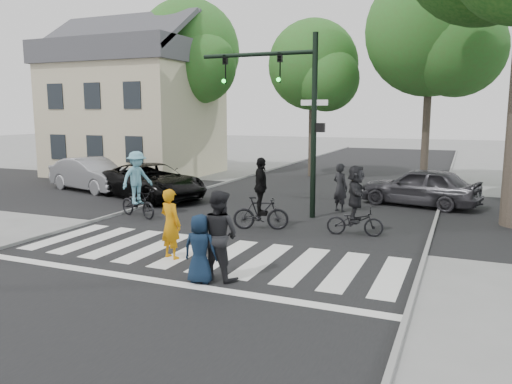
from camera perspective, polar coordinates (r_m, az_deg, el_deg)
ground at (r=11.76m, az=-8.03°, el=-8.27°), size 120.00×120.00×0.00m
road_stem at (r=16.10m, az=1.12°, el=-3.41°), size 10.00×70.00×0.01m
road_cross at (r=18.86m, az=4.50°, el=-1.58°), size 70.00×10.00×0.01m
curb_left at (r=18.52m, az=-13.55°, el=-1.86°), size 0.10×70.00×0.10m
curb_right at (r=15.02m, az=19.38°, el=-4.67°), size 0.10×70.00×0.10m
crosswalk at (r=12.30m, az=-6.44°, el=-7.41°), size 10.00×3.85×0.01m
traffic_signal at (r=16.72m, az=3.86°, el=10.48°), size 4.45×0.29×6.00m
bg_tree_0 at (r=32.32m, az=-14.88°, el=13.51°), size 5.46×5.20×8.97m
bg_tree_1 at (r=29.15m, az=-7.44°, el=15.25°), size 6.09×5.80×9.80m
bg_tree_2 at (r=27.39m, az=6.92°, el=13.83°), size 5.04×4.80×8.40m
bg_tree_3 at (r=25.16m, az=20.04°, el=16.46°), size 6.30×6.00×10.20m
house at (r=29.25m, az=-13.61°, el=9.45°), size 8.40×8.10×8.82m
pedestrian_woman at (r=12.13m, az=-9.73°, el=-3.61°), size 0.71×0.57×1.70m
pedestrian_child at (r=10.36m, az=-6.42°, el=-6.46°), size 0.76×0.55×1.45m
pedestrian_adult at (r=10.50m, az=-4.28°, el=-4.92°), size 1.05×0.89×1.91m
cyclist_left at (r=17.11m, az=-13.40°, el=0.35°), size 1.85×1.29×2.22m
cyclist_mid at (r=14.88m, az=0.55°, el=-0.95°), size 1.73×1.09×2.18m
cyclist_right at (r=14.42m, az=11.30°, el=-1.42°), size 1.66×1.54×2.02m
car_suv at (r=20.65m, az=-11.76°, el=1.19°), size 5.70×4.23×1.44m
car_silver at (r=23.54m, az=-18.29°, el=1.93°), size 4.76×2.68×1.49m
car_grey at (r=19.66m, az=18.21°, el=0.58°), size 4.59×2.63×1.47m
bystander_dark at (r=17.84m, az=9.61°, el=0.50°), size 0.75×0.68×1.73m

